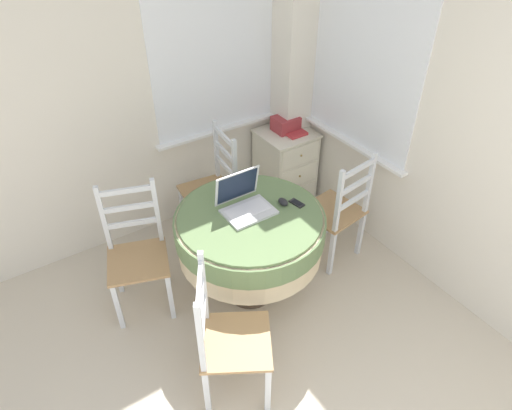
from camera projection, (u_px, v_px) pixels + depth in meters
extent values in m
cube|color=silver|center=(55.00, 108.00, 3.16)|extent=(4.16, 0.06, 2.55)
cube|color=white|center=(214.00, 46.00, 3.56)|extent=(1.10, 0.01, 1.42)
cube|color=white|center=(220.00, 130.00, 3.97)|extent=(1.18, 0.07, 0.02)
cube|color=white|center=(365.00, 56.00, 3.37)|extent=(0.01, 1.10, 1.42)
cube|color=white|center=(350.00, 143.00, 3.79)|extent=(0.07, 1.18, 0.02)
cube|color=silver|center=(293.00, 61.00, 3.90)|extent=(0.28, 0.28, 2.55)
cylinder|color=#4C3D2D|center=(250.00, 290.00, 3.50)|extent=(0.36, 0.36, 0.03)
cylinder|color=#4C3D2D|center=(250.00, 255.00, 3.28)|extent=(0.11, 0.11, 0.70)
cylinder|color=beige|center=(250.00, 234.00, 3.16)|extent=(1.01, 1.01, 0.31)
cylinder|color=#607A4C|center=(250.00, 226.00, 3.11)|extent=(1.03, 1.03, 0.15)
cylinder|color=#607A4C|center=(250.00, 216.00, 3.06)|extent=(0.98, 0.98, 0.02)
cube|color=silver|center=(249.00, 212.00, 3.07)|extent=(0.33, 0.25, 0.02)
cube|color=silver|center=(248.00, 209.00, 3.07)|extent=(0.29, 0.15, 0.00)
cube|color=silver|center=(237.00, 186.00, 3.09)|extent=(0.33, 0.05, 0.24)
cube|color=#192338|center=(237.00, 186.00, 3.08)|extent=(0.30, 0.04, 0.21)
ellipsoid|color=black|center=(283.00, 202.00, 3.13)|extent=(0.06, 0.09, 0.05)
cube|color=black|center=(297.00, 203.00, 3.15)|extent=(0.07, 0.12, 0.01)
cube|color=black|center=(297.00, 202.00, 3.15)|extent=(0.06, 0.08, 0.00)
cube|color=#A87F51|center=(207.00, 192.00, 3.80)|extent=(0.44, 0.45, 0.02)
cube|color=silver|center=(183.00, 208.00, 3.99)|extent=(0.04, 0.04, 0.43)
cube|color=silver|center=(198.00, 231.00, 3.74)|extent=(0.04, 0.04, 0.43)
cube|color=silver|center=(219.00, 197.00, 4.12)|extent=(0.04, 0.04, 0.43)
cube|color=silver|center=(236.00, 219.00, 3.87)|extent=(0.04, 0.04, 0.43)
cube|color=silver|center=(216.00, 149.00, 3.82)|extent=(0.04, 0.04, 0.53)
cube|color=silver|center=(235.00, 170.00, 3.57)|extent=(0.04, 0.04, 0.53)
cube|color=silver|center=(224.00, 137.00, 3.57)|extent=(0.06, 0.36, 0.04)
cube|color=silver|center=(225.00, 152.00, 3.66)|extent=(0.06, 0.36, 0.04)
cube|color=silver|center=(226.00, 167.00, 3.74)|extent=(0.06, 0.36, 0.04)
cube|color=#A87F51|center=(332.00, 211.00, 3.60)|extent=(0.46, 0.46, 0.02)
cube|color=silver|center=(328.00, 213.00, 3.93)|extent=(0.04, 0.04, 0.43)
cube|color=silver|center=(299.00, 231.00, 3.74)|extent=(0.04, 0.04, 0.43)
cube|color=silver|center=(360.00, 233.00, 3.72)|extent=(0.04, 0.04, 0.43)
cube|color=silver|center=(332.00, 253.00, 3.53)|extent=(0.04, 0.04, 0.43)
cube|color=silver|center=(370.00, 183.00, 3.42)|extent=(0.04, 0.04, 0.53)
cube|color=silver|center=(339.00, 202.00, 3.23)|extent=(0.04, 0.04, 0.53)
cube|color=silver|center=(358.00, 169.00, 3.20)|extent=(0.36, 0.07, 0.04)
cube|color=silver|center=(356.00, 185.00, 3.29)|extent=(0.36, 0.07, 0.04)
cube|color=silver|center=(353.00, 200.00, 3.37)|extent=(0.36, 0.07, 0.04)
cube|color=#A87F51|center=(236.00, 341.00, 2.62)|extent=(0.55, 0.56, 0.02)
cube|color=silver|center=(268.00, 390.00, 2.63)|extent=(0.05, 0.05, 0.43)
cube|color=silver|center=(264.00, 338.00, 2.91)|extent=(0.05, 0.05, 0.43)
cube|color=silver|center=(207.00, 393.00, 2.61)|extent=(0.05, 0.05, 0.43)
cube|color=silver|center=(209.00, 340.00, 2.90)|extent=(0.05, 0.05, 0.43)
cube|color=silver|center=(201.00, 339.00, 2.31)|extent=(0.04, 0.04, 0.53)
cube|color=silver|center=(204.00, 286.00, 2.59)|extent=(0.04, 0.04, 0.53)
cube|color=silver|center=(199.00, 285.00, 2.33)|extent=(0.20, 0.32, 0.04)
cube|color=silver|center=(201.00, 303.00, 2.41)|extent=(0.20, 0.32, 0.04)
cube|color=silver|center=(203.00, 320.00, 2.50)|extent=(0.20, 0.32, 0.04)
cube|color=#A87F51|center=(138.00, 261.00, 3.15)|extent=(0.52, 0.51, 0.02)
cube|color=silver|center=(118.00, 307.00, 3.11)|extent=(0.04, 0.04, 0.43)
cube|color=silver|center=(170.00, 297.00, 3.18)|extent=(0.04, 0.04, 0.43)
cube|color=silver|center=(117.00, 271.00, 3.38)|extent=(0.04, 0.04, 0.43)
cube|color=silver|center=(166.00, 262.00, 3.45)|extent=(0.04, 0.04, 0.43)
cube|color=silver|center=(104.00, 219.00, 3.08)|extent=(0.04, 0.04, 0.53)
cube|color=silver|center=(157.00, 211.00, 3.15)|extent=(0.04, 0.04, 0.53)
cube|color=silver|center=(125.00, 191.00, 2.99)|extent=(0.35, 0.14, 0.04)
cube|color=silver|center=(129.00, 207.00, 3.08)|extent=(0.35, 0.14, 0.04)
cube|color=silver|center=(132.00, 223.00, 3.16)|extent=(0.35, 0.14, 0.04)
cube|color=silver|center=(285.00, 165.00, 4.34)|extent=(0.46, 0.44, 0.66)
cube|color=silver|center=(286.00, 133.00, 4.13)|extent=(0.48, 0.46, 0.02)
cube|color=white|center=(301.00, 155.00, 4.06)|extent=(0.40, 0.01, 0.19)
sphere|color=olive|center=(301.00, 156.00, 4.05)|extent=(0.02, 0.02, 0.02)
cube|color=white|center=(299.00, 176.00, 4.19)|extent=(0.40, 0.01, 0.19)
sphere|color=olive|center=(300.00, 176.00, 4.18)|extent=(0.02, 0.02, 0.02)
cube|color=white|center=(298.00, 195.00, 4.32)|extent=(0.40, 0.01, 0.19)
sphere|color=olive|center=(299.00, 196.00, 4.32)|extent=(0.02, 0.02, 0.02)
cube|color=#9E3338|center=(286.00, 124.00, 4.12)|extent=(0.22, 0.19, 0.13)
cube|color=#BC3338|center=(293.00, 131.00, 4.12)|extent=(0.18, 0.22, 0.02)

